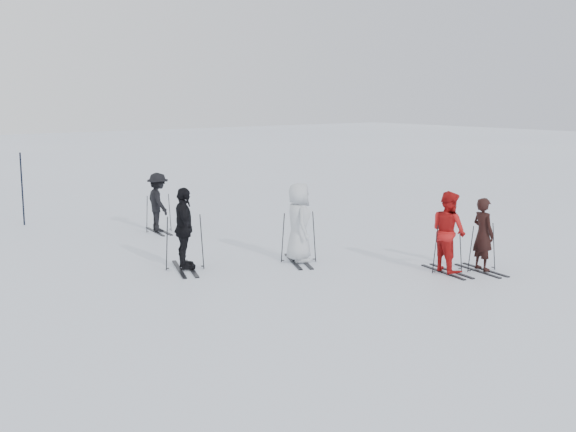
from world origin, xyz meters
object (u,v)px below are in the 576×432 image
object	(u,v)px
skier_grey	(299,223)
skier_uphill_far	(158,203)
skier_near_dark	(483,235)
piste_marker	(22,189)
skier_uphill_left	(184,230)
skier_red	(449,233)

from	to	relation	value
skier_grey	skier_uphill_far	distance (m)	5.58
skier_near_dark	skier_uphill_far	size ratio (longest dim) A/B	0.97
skier_grey	piste_marker	size ratio (longest dim) A/B	0.84
skier_uphill_left	piste_marker	bearing A→B (deg)	28.75
skier_grey	skier_uphill_left	world-z (taller)	skier_grey
skier_near_dark	skier_uphill_left	xyz separation A→B (m)	(-5.34, 4.24, 0.11)
skier_uphill_left	piste_marker	size ratio (longest dim) A/B	0.84
skier_grey	skier_uphill_far	world-z (taller)	skier_grey
skier_grey	piste_marker	distance (m)	9.75
skier_red	piste_marker	distance (m)	13.19
skier_red	piste_marker	world-z (taller)	piste_marker
skier_near_dark	piste_marker	world-z (taller)	piste_marker
skier_grey	skier_uphill_far	bearing A→B (deg)	34.81
skier_uphill_left	piste_marker	xyz separation A→B (m)	(-1.15, 8.02, 0.18)
skier_near_dark	skier_red	world-z (taller)	skier_red
skier_uphill_left	piste_marker	distance (m)	8.11
skier_near_dark	piste_marker	size ratio (longest dim) A/B	0.74
skier_uphill_far	piste_marker	world-z (taller)	piste_marker
piste_marker	skier_near_dark	bearing A→B (deg)	-62.09
skier_red	piste_marker	xyz separation A→B (m)	(-5.77, 11.86, 0.20)
skier_near_dark	piste_marker	bearing A→B (deg)	38.18
skier_red	piste_marker	bearing A→B (deg)	37.65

